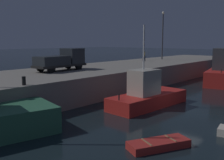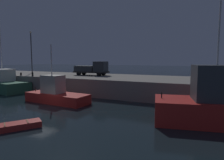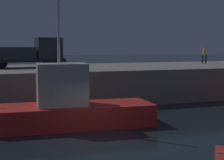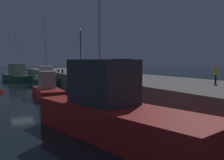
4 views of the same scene
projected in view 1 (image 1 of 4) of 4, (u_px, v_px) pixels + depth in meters
name	position (u px, v px, depth m)	size (l,w,h in m)	color
ground_plane	(185.00, 111.00, 21.62)	(320.00, 320.00, 0.00)	black
pier_quay	(79.00, 81.00, 29.79)	(74.45, 10.85, 2.49)	gray
fishing_boat_orange	(147.00, 95.00, 23.01)	(8.31, 3.32, 7.00)	red
dinghy_red_small	(159.00, 144.00, 14.19)	(3.55, 2.58, 0.46)	#B22823
lamp_post_east	(163.00, 32.00, 45.23)	(0.44, 0.44, 8.09)	#38383D
utility_truck	(62.00, 60.00, 28.64)	(6.09, 2.32, 2.37)	black
dockworker	(144.00, 55.00, 41.88)	(0.45, 0.45, 1.76)	black
bollard_central	(24.00, 81.00, 19.24)	(0.28, 0.28, 0.64)	black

